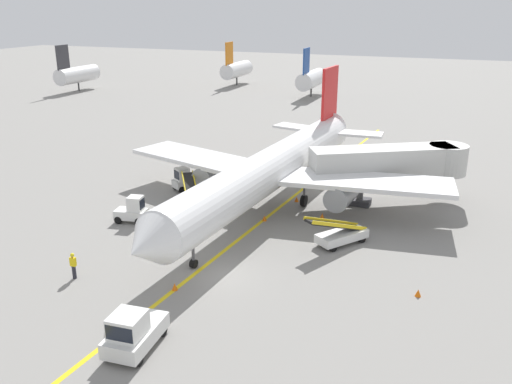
# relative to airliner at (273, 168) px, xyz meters

# --- Properties ---
(ground_plane) EXTENTS (300.00, 300.00, 0.00)m
(ground_plane) POSITION_rel_airliner_xyz_m (0.82, -12.23, -3.42)
(ground_plane) COLOR gray
(taxi_line_yellow) EXTENTS (6.52, 79.78, 0.01)m
(taxi_line_yellow) POSITION_rel_airliner_xyz_m (-0.04, -7.23, -3.41)
(taxi_line_yellow) COLOR yellow
(taxi_line_yellow) RESTS_ON ground
(airliner) EXTENTS (28.52, 35.34, 10.10)m
(airliner) POSITION_rel_airliner_xyz_m (0.00, 0.00, 0.00)
(airliner) COLOR white
(airliner) RESTS_ON ground
(jet_bridge) EXTENTS (12.30, 8.73, 4.85)m
(jet_bridge) POSITION_rel_airliner_xyz_m (9.23, 5.01, 0.12)
(jet_bridge) COLOR beige
(jet_bridge) RESTS_ON ground
(pushback_tug) EXTENTS (2.19, 3.74, 2.20)m
(pushback_tug) POSITION_rel_airliner_xyz_m (0.50, -20.80, -2.42)
(pushback_tug) COLOR silver
(pushback_tug) RESTS_ON ground
(baggage_tug_near_wing) EXTENTS (2.60, 1.72, 2.10)m
(baggage_tug_near_wing) POSITION_rel_airliner_xyz_m (-8.88, -6.95, -2.49)
(baggage_tug_near_wing) COLOR silver
(baggage_tug_near_wing) RESTS_ON ground
(baggage_tug_by_cargo_door) EXTENTS (2.40, 2.72, 2.10)m
(baggage_tug_by_cargo_door) POSITION_rel_airliner_xyz_m (-8.89, 1.32, -2.49)
(baggage_tug_by_cargo_door) COLOR silver
(baggage_tug_by_cargo_door) RESTS_ON ground
(belt_loader_forward_hold) EXTENTS (3.87, 4.82, 2.59)m
(belt_loader_forward_hold) POSITION_rel_airliner_xyz_m (-5.73, -3.27, -2.64)
(belt_loader_forward_hold) COLOR silver
(belt_loader_forward_hold) RESTS_ON ground
(belt_loader_aft_hold) EXTENTS (3.88, 4.82, 2.59)m
(belt_loader_aft_hold) POSITION_rel_airliner_xyz_m (6.91, -5.00, -2.64)
(belt_loader_aft_hold) COLOR silver
(belt_loader_aft_hold) RESTS_ON ground
(ground_crew_marshaller) EXTENTS (0.36, 0.24, 1.70)m
(ground_crew_marshaller) POSITION_rel_airliner_xyz_m (-7.05, -16.01, -2.51)
(ground_crew_marshaller) COLOR #26262D
(ground_crew_marshaller) RESTS_ON ground
(safety_cone_nose_left) EXTENTS (0.36, 0.36, 0.44)m
(safety_cone_nose_left) POSITION_rel_airliner_xyz_m (0.42, -2.93, -3.20)
(safety_cone_nose_left) COLOR orange
(safety_cone_nose_left) RESTS_ON ground
(safety_cone_nose_right) EXTENTS (0.36, 0.36, 0.44)m
(safety_cone_nose_right) POSITION_rel_airliner_xyz_m (12.78, -10.37, -3.20)
(safety_cone_nose_right) COLOR orange
(safety_cone_nose_right) RESTS_ON ground
(safety_cone_wingtip_left) EXTENTS (0.36, 0.36, 0.44)m
(safety_cone_wingtip_left) POSITION_rel_airliner_xyz_m (4.45, -0.76, -3.20)
(safety_cone_wingtip_left) COLOR orange
(safety_cone_wingtip_left) RESTS_ON ground
(safety_cone_wingtip_right) EXTENTS (0.36, 0.36, 0.44)m
(safety_cone_wingtip_right) POSITION_rel_airliner_xyz_m (-0.61, -14.97, -3.20)
(safety_cone_wingtip_right) COLOR orange
(safety_cone_wingtip_right) RESTS_ON ground
(safety_cone_tail_area) EXTENTS (0.36, 0.36, 0.44)m
(safety_cone_tail_area) POSITION_rel_airliner_xyz_m (1.42, 2.10, -3.20)
(safety_cone_tail_area) COLOR orange
(safety_cone_tail_area) RESTS_ON ground
(distant_aircraft_far_left) EXTENTS (3.00, 10.10, 8.80)m
(distant_aircraft_far_left) POSITION_rel_airliner_xyz_m (-56.21, 44.96, -0.20)
(distant_aircraft_far_left) COLOR silver
(distant_aircraft_far_left) RESTS_ON ground
(distant_aircraft_mid_left) EXTENTS (3.00, 10.10, 8.80)m
(distant_aircraft_mid_left) POSITION_rel_airliner_xyz_m (-31.33, 63.61, -0.20)
(distant_aircraft_mid_left) COLOR silver
(distant_aircraft_mid_left) RESTS_ON ground
(distant_aircraft_mid_right) EXTENTS (3.00, 10.10, 8.80)m
(distant_aircraft_mid_right) POSITION_rel_airliner_xyz_m (-13.00, 55.18, -0.20)
(distant_aircraft_mid_right) COLOR silver
(distant_aircraft_mid_right) RESTS_ON ground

